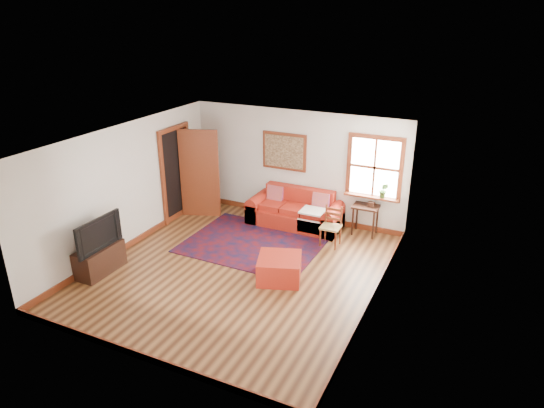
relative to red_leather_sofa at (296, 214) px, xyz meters
The scene contains 13 objects.
ground 2.37m from the red_leather_sofa, 93.83° to the right, with size 5.50×5.50×0.00m, color #482613.
room_envelope 2.71m from the red_leather_sofa, 93.85° to the right, with size 5.04×5.54×2.52m.
window 1.96m from the red_leather_sofa, 12.48° to the left, with size 1.18×0.20×1.38m.
doorway 2.56m from the red_leather_sofa, 166.61° to the right, with size 0.89×1.08×2.14m.
framed_artwork 1.41m from the red_leather_sofa, 141.06° to the left, with size 1.05×0.07×0.85m.
persian_rug 1.34m from the red_leather_sofa, 108.29° to the right, with size 2.71×2.17×0.02m, color #570C11.
red_leather_sofa is the anchor object (origin of this frame).
red_ottoman 2.39m from the red_leather_sofa, 74.29° to the right, with size 0.75×0.75×0.43m, color #AF2516.
side_table 1.56m from the red_leather_sofa, ahead, with size 0.54×0.41×0.65m.
ladder_back_chair 1.21m from the red_leather_sofa, 30.05° to the right, with size 0.39×0.37×0.82m.
media_cabinet 4.24m from the red_leather_sofa, 125.00° to the right, with size 0.42×0.93×0.51m, color #331911.
television 4.30m from the red_leather_sofa, 124.42° to the right, with size 1.04×0.14×0.60m, color black.
candle_hurricane 3.90m from the red_leather_sofa, 127.83° to the right, with size 0.12×0.12×0.18m.
Camera 1 is at (3.92, -6.86, 4.52)m, focal length 32.00 mm.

